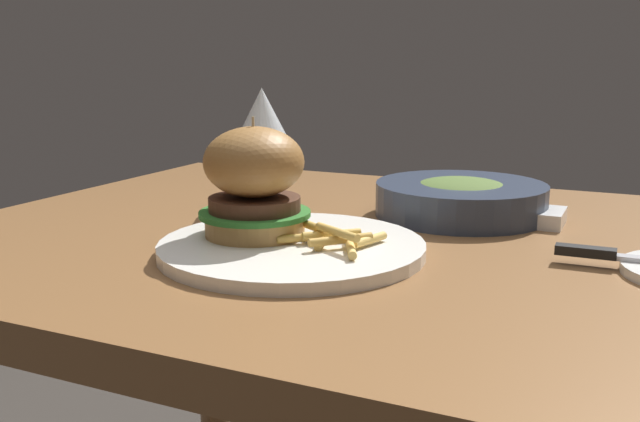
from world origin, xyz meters
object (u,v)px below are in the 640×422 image
(main_plate, at_px, (292,248))
(soup_bowl, at_px, (461,198))
(wine_glass, at_px, (262,119))
(butter_dish, at_px, (527,214))
(burger_sandwich, at_px, (254,181))

(main_plate, distance_m, soup_bowl, 0.29)
(wine_glass, bearing_deg, main_plate, -53.45)
(soup_bowl, bearing_deg, wine_glass, -166.16)
(main_plate, xyz_separation_m, butter_dish, (0.21, 0.26, 0.00))
(butter_dish, height_order, soup_bowl, soup_bowl)
(butter_dish, bearing_deg, wine_glass, -170.27)
(butter_dish, xyz_separation_m, soup_bowl, (-0.09, 0.00, 0.01))
(wine_glass, bearing_deg, soup_bowl, 13.84)
(main_plate, height_order, wine_glass, wine_glass)
(butter_dish, bearing_deg, main_plate, -129.22)
(main_plate, height_order, soup_bowl, soup_bowl)
(main_plate, bearing_deg, burger_sandwich, 170.30)
(wine_glass, xyz_separation_m, butter_dish, (0.36, 0.06, -0.11))
(wine_glass, height_order, butter_dish, wine_glass)
(wine_glass, distance_m, butter_dish, 0.38)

